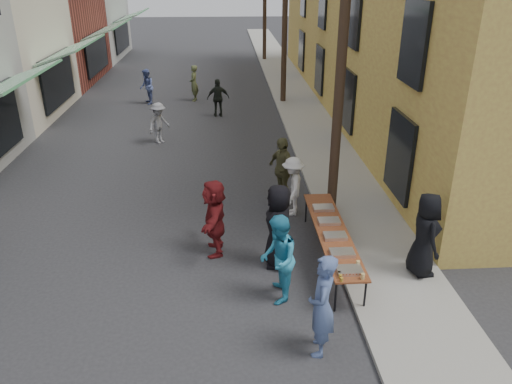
{
  "coord_description": "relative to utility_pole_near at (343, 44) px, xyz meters",
  "views": [
    {
      "loc": [
        1.47,
        -9.16,
        6.23
      ],
      "look_at": [
        2.14,
        1.6,
        1.3
      ],
      "focal_mm": 35.0,
      "sensor_mm": 36.0,
      "label": 1
    }
  ],
  "objects": [
    {
      "name": "catering_tray_foil_d",
      "position": [
        -0.5,
        -2.03,
        -3.71
      ],
      "size": [
        0.5,
        0.33,
        0.08
      ],
      "primitive_type": "cube",
      "color": "#B2B2B7",
      "rests_on": "serving_table"
    },
    {
      "name": "guest_front_d",
      "position": [
        -1.09,
        -0.04,
        -3.69
      ],
      "size": [
        0.8,
        1.15,
        1.63
      ],
      "primitive_type": "imported",
      "rotation": [
        0.0,
        0.0,
        -1.77
      ],
      "color": "silver",
      "rests_on": "ground"
    },
    {
      "name": "guest_front_e",
      "position": [
        -1.3,
        0.82,
        -3.55
      ],
      "size": [
        0.96,
        1.2,
        1.91
      ],
      "primitive_type": "imported",
      "rotation": [
        0.0,
        0.0,
        -1.04
      ],
      "color": "brown",
      "rests_on": "ground"
    },
    {
      "name": "catering_tray_buns_end",
      "position": [
        -0.5,
        -1.33,
        -3.71
      ],
      "size": [
        0.5,
        0.33,
        0.08
      ],
      "primitive_type": "cube",
      "color": "tan",
      "rests_on": "serving_table"
    },
    {
      "name": "catering_tray_buns",
      "position": [
        -0.5,
        -2.73,
        -3.71
      ],
      "size": [
        0.5,
        0.33,
        0.08
      ],
      "primitive_type": "cube",
      "color": "tan",
      "rests_on": "serving_table"
    },
    {
      "name": "guest_front_b",
      "position": [
        -1.29,
        -5.37,
        -3.54
      ],
      "size": [
        0.61,
        0.79,
        1.93
      ],
      "primitive_type": "imported",
      "rotation": [
        0.0,
        0.0,
        -1.8
      ],
      "color": "#495D8E",
      "rests_on": "ground"
    },
    {
      "name": "condiment_jar_b",
      "position": [
        -0.72,
        -4.28,
        -3.71
      ],
      "size": [
        0.07,
        0.07,
        0.08
      ],
      "primitive_type": "cylinder",
      "color": "#A57F26",
      "rests_on": "serving_table"
    },
    {
      "name": "condiment_jar_c",
      "position": [
        -0.72,
        -4.18,
        -3.71
      ],
      "size": [
        0.07,
        0.07,
        0.08
      ],
      "primitive_type": "cylinder",
      "color": "#A57F26",
      "rests_on": "serving_table"
    },
    {
      "name": "server",
      "position": [
        1.3,
        -3.21,
        -3.46
      ],
      "size": [
        0.64,
        0.94,
        1.88
      ],
      "primitive_type": "imported",
      "rotation": [
        0.0,
        0.0,
        1.62
      ],
      "color": "black",
      "rests_on": "sidewalk"
    },
    {
      "name": "sidewalk",
      "position": [
        0.7,
        12.0,
        -4.45
      ],
      "size": [
        2.2,
        60.0,
        0.1
      ],
      "primitive_type": "cube",
      "color": "gray",
      "rests_on": "ground"
    },
    {
      "name": "catering_tray_sausage",
      "position": [
        -0.5,
        -4.08,
        -3.71
      ],
      "size": [
        0.5,
        0.33,
        0.08
      ],
      "primitive_type": "cube",
      "color": "maroon",
      "rests_on": "serving_table"
    },
    {
      "name": "serving_table",
      "position": [
        -0.5,
        -2.43,
        -3.79
      ],
      "size": [
        0.7,
        4.0,
        0.75
      ],
      "color": "maroon",
      "rests_on": "ground"
    },
    {
      "name": "guest_front_c",
      "position": [
        -1.88,
        -3.81,
        -3.57
      ],
      "size": [
        0.79,
        0.97,
        1.86
      ],
      "primitive_type": "imported",
      "rotation": [
        0.0,
        0.0,
        -1.66
      ],
      "color": "teal",
      "rests_on": "ground"
    },
    {
      "name": "utility_pole_mid",
      "position": [
        0.0,
        12.0,
        0.0
      ],
      "size": [
        0.26,
        0.26,
        9.0
      ],
      "primitive_type": "cylinder",
      "color": "#2D2116",
      "rests_on": "ground"
    },
    {
      "name": "passerby_far",
      "position": [
        -6.63,
        12.18,
        -3.66
      ],
      "size": [
        0.82,
        0.95,
        1.67
      ],
      "primitive_type": "imported",
      "rotation": [
        0.0,
        0.0,
        4.97
      ],
      "color": "#5464A3",
      "rests_on": "ground"
    },
    {
      "name": "catering_tray_foil_b",
      "position": [
        -0.5,
        -3.43,
        -3.71
      ],
      "size": [
        0.5,
        0.33,
        0.08
      ],
      "primitive_type": "cube",
      "color": "#B2B2B7",
      "rests_on": "serving_table"
    },
    {
      "name": "passerby_mid",
      "position": [
        -3.16,
        9.76,
        -3.67
      ],
      "size": [
        1.02,
        0.53,
        1.67
      ],
      "primitive_type": "imported",
      "rotation": [
        0.0,
        0.0,
        3.27
      ],
      "color": "black",
      "rests_on": "ground"
    },
    {
      "name": "condiment_jar_a",
      "position": [
        -0.72,
        -4.38,
        -3.71
      ],
      "size": [
        0.07,
        0.07,
        0.08
      ],
      "primitive_type": "cylinder",
      "color": "#A57F26",
      "rests_on": "serving_table"
    },
    {
      "name": "guest_front_a",
      "position": [
        -1.74,
        -2.55,
        -3.52
      ],
      "size": [
        0.7,
        1.01,
        1.95
      ],
      "primitive_type": "imported",
      "rotation": [
        0.0,
        0.0,
        -1.66
      ],
      "color": "black",
      "rests_on": "ground"
    },
    {
      "name": "guest_queue_back",
      "position": [
        -3.16,
        -1.91,
        -3.58
      ],
      "size": [
        0.55,
        1.71,
        1.84
      ],
      "primitive_type": "imported",
      "rotation": [
        0.0,
        0.0,
        -1.58
      ],
      "color": "maroon",
      "rests_on": "ground"
    },
    {
      "name": "cup_stack",
      "position": [
        -0.3,
        -4.33,
        -3.69
      ],
      "size": [
        0.08,
        0.08,
        0.12
      ],
      "primitive_type": "cylinder",
      "color": "tan",
      "rests_on": "serving_table"
    },
    {
      "name": "ground",
      "position": [
        -4.3,
        -3.0,
        -4.5
      ],
      "size": [
        120.0,
        120.0,
        0.0
      ],
      "primitive_type": "plane",
      "color": "#28282B",
      "rests_on": "ground"
    },
    {
      "name": "passerby_right",
      "position": [
        -4.38,
        12.67,
        -3.63
      ],
      "size": [
        0.42,
        0.64,
        1.75
      ],
      "primitive_type": "imported",
      "rotation": [
        0.0,
        0.0,
        4.71
      ],
      "color": "#555E36",
      "rests_on": "ground"
    },
    {
      "name": "passerby_left",
      "position": [
        -5.37,
        6.21,
        -3.72
      ],
      "size": [
        1.08,
        1.15,
        1.56
      ],
      "primitive_type": "imported",
      "rotation": [
        0.0,
        0.0,
        0.9
      ],
      "color": "gray",
      "rests_on": "ground"
    },
    {
      "name": "utility_pole_near",
      "position": [
        0.0,
        0.0,
        0.0
      ],
      "size": [
        0.26,
        0.26,
        9.0
      ],
      "primitive_type": "cylinder",
      "color": "#2D2116",
      "rests_on": "ground"
    }
  ]
}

